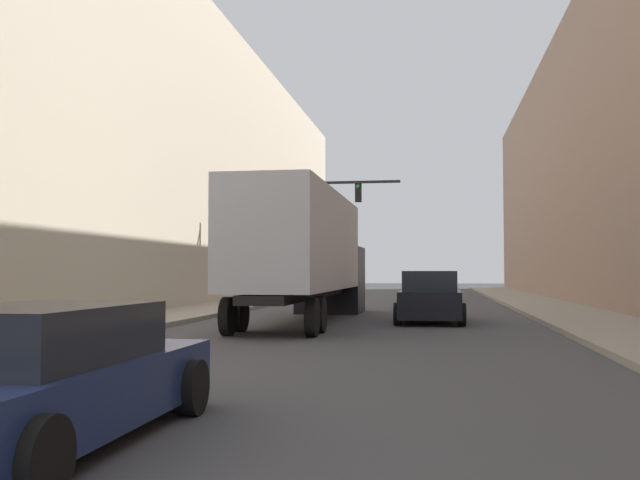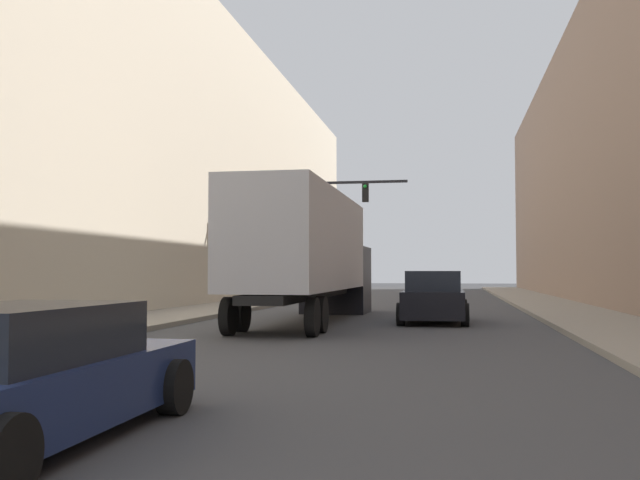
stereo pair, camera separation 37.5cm
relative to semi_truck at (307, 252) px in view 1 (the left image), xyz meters
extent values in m
cube|color=gray|center=(9.10, 8.50, -2.21)|extent=(3.29, 80.00, 0.15)
cube|color=gray|center=(-5.28, 8.50, -2.21)|extent=(3.29, 80.00, 0.15)
cube|color=beige|center=(-9.93, 8.50, 5.41)|extent=(6.00, 80.00, 15.39)
cube|color=silver|center=(0.00, -1.20, 0.31)|extent=(2.51, 10.48, 2.99)
cube|color=black|center=(0.00, -1.20, -1.33)|extent=(1.26, 10.48, 0.24)
cube|color=black|center=(0.00, 5.43, -0.97)|extent=(2.51, 2.78, 2.64)
cylinder|color=black|center=(-1.11, -5.23, -1.78)|extent=(0.25, 1.00, 1.00)
cylinder|color=black|center=(1.11, -5.23, -1.78)|extent=(0.25, 1.00, 1.00)
cylinder|color=black|center=(-1.11, -4.03, -1.78)|extent=(0.25, 1.00, 1.00)
cylinder|color=black|center=(1.11, -4.03, -1.78)|extent=(0.25, 1.00, 1.00)
cylinder|color=black|center=(-1.11, 5.43, -1.78)|extent=(0.25, 1.00, 1.00)
cylinder|color=black|center=(1.11, 5.43, -1.78)|extent=(0.25, 1.00, 1.00)
cube|color=navy|center=(0.54, -16.65, -1.79)|extent=(1.73, 4.49, 0.63)
cube|color=#1E232D|center=(0.54, -16.87, -1.21)|extent=(1.52, 2.47, 0.53)
cylinder|color=black|center=(-0.32, -15.11, -1.96)|extent=(0.25, 0.64, 0.64)
cylinder|color=black|center=(1.40, -15.11, -1.96)|extent=(0.25, 0.64, 0.64)
cylinder|color=black|center=(1.40, -18.29, -1.96)|extent=(0.25, 0.64, 0.64)
cube|color=black|center=(4.00, 0.60, -1.67)|extent=(1.93, 4.42, 0.84)
cube|color=#1E232D|center=(4.00, 0.38, -0.93)|extent=(1.69, 2.43, 0.64)
cylinder|color=black|center=(3.04, 2.11, -1.93)|extent=(0.25, 0.70, 0.70)
cylinder|color=black|center=(4.96, 2.11, -1.93)|extent=(0.25, 0.70, 0.70)
cylinder|color=black|center=(3.04, -1.01, -1.93)|extent=(0.25, 0.70, 0.70)
cylinder|color=black|center=(4.96, -1.01, -1.93)|extent=(0.25, 0.70, 0.70)
cylinder|color=black|center=(-3.49, 10.84, 0.84)|extent=(0.20, 0.20, 6.25)
cube|color=black|center=(-0.47, 10.84, 3.67)|extent=(6.04, 0.12, 0.12)
cube|color=black|center=(-1.47, 10.84, 3.16)|extent=(0.30, 0.24, 0.90)
sphere|color=red|center=(-1.47, 10.70, 3.16)|extent=(0.18, 0.18, 0.18)
cube|color=black|center=(0.54, 10.84, 3.16)|extent=(0.30, 0.24, 0.90)
sphere|color=green|center=(0.54, 10.70, 3.44)|extent=(0.18, 0.18, 0.18)
camera|label=1|loc=(4.21, -23.04, -0.63)|focal=40.00mm
camera|label=2|loc=(4.58, -22.97, -0.63)|focal=40.00mm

